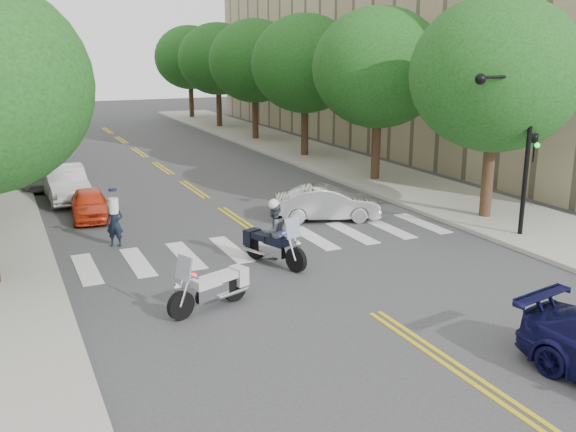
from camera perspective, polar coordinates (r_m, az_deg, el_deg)
ground at (r=16.62m, az=7.74°, el=-8.53°), size 140.00×140.00×0.00m
sidewalk_right at (r=39.64m, az=2.39°, el=5.43°), size 5.00×60.00×0.15m
tree_r_0 at (r=25.45m, az=18.00°, el=11.89°), size 6.40×6.40×8.45m
tree_r_1 at (r=31.82m, az=8.07°, el=12.91°), size 6.40×6.40×8.45m
tree_r_2 at (r=38.80m, az=1.53°, el=13.37°), size 6.40×6.40×8.45m
tree_r_3 at (r=46.11m, az=-2.99°, el=13.59°), size 6.40×6.40×8.45m
tree_r_4 at (r=53.62m, az=-6.26°, el=13.70°), size 6.40×6.40×8.45m
tree_r_5 at (r=61.25m, az=-8.73°, el=13.75°), size 6.40×6.40×8.45m
traffic_signal_pole at (r=23.05m, az=19.83°, el=6.91°), size 2.82×0.42×6.00m
motorcycle_police at (r=19.72m, az=-1.38°, el=-1.74°), size 1.21×2.48×2.09m
motorcycle_parked at (r=16.72m, az=-6.50°, el=-6.28°), size 2.39×1.19×1.60m
officer_standing at (r=22.30m, az=-15.14°, el=-0.64°), size 0.70×0.64×1.60m
convertible at (r=24.91m, az=3.52°, el=1.14°), size 4.26×2.75×1.33m
parked_car_a at (r=26.26m, az=-17.21°, el=1.03°), size 1.67×3.55×1.17m
parked_car_b at (r=29.71m, az=-19.16°, el=2.76°), size 1.71×4.63×1.51m
parked_car_c at (r=33.14m, az=-20.83°, el=3.56°), size 2.18×4.53×1.24m
parked_car_d at (r=38.29m, az=-21.46°, el=4.99°), size 2.14×4.73×1.34m
parked_car_e at (r=46.82m, az=-22.19°, el=6.60°), size 1.81×4.24×1.43m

